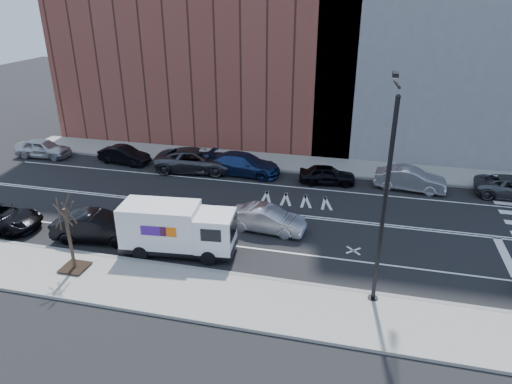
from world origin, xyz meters
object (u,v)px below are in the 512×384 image
at_px(fedex_van, 177,228).
at_px(far_parked_b, 124,155).
at_px(driving_sedan, 267,219).
at_px(far_parked_a, 43,148).

distance_m(fedex_van, far_parked_b, 14.79).
height_order(fedex_van, driving_sedan, fedex_van).
distance_m(fedex_van, driving_sedan, 5.24).
xyz_separation_m(fedex_van, driving_sedan, (3.93, 3.40, -0.68)).
distance_m(fedex_van, far_parked_a, 19.91).
bearing_deg(fedex_van, far_parked_a, 139.75).
bearing_deg(far_parked_b, far_parked_a, 99.33).
bearing_deg(far_parked_a, driving_sedan, -113.45).
relative_size(fedex_van, far_parked_a, 1.36).
relative_size(far_parked_b, driving_sedan, 0.94).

